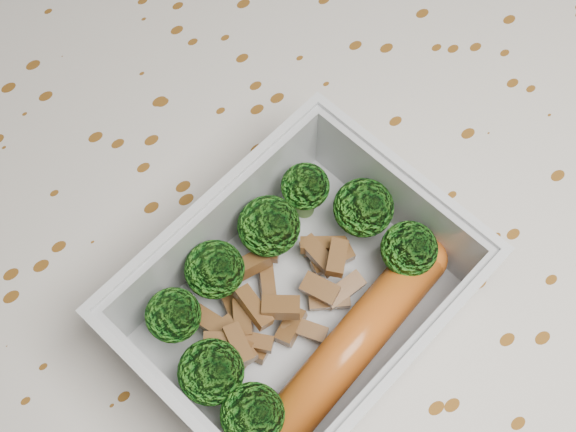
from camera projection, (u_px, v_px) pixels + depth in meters
dining_table at (285, 298)px, 0.55m from camera, size 1.40×0.90×0.75m
tablecloth at (285, 273)px, 0.50m from camera, size 1.46×0.96×0.19m
lunch_container at (298, 304)px, 0.43m from camera, size 0.20×0.17×0.06m
broccoli_florets at (276, 281)px, 0.43m from camera, size 0.16×0.12×0.04m
meat_pile at (279, 300)px, 0.44m from camera, size 0.10×0.07×0.03m
sausage at (353, 344)px, 0.42m from camera, size 0.15×0.06×0.03m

